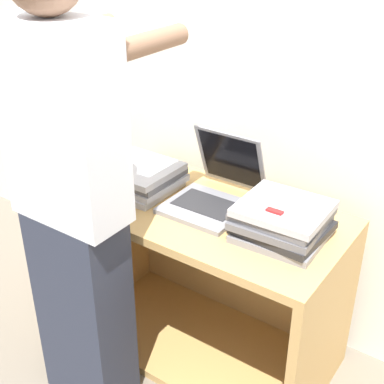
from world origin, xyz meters
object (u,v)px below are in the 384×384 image
(laptop_open, at_px, (214,191))
(laptop_stack_right, at_px, (282,221))
(laptop_stack_left, at_px, (140,177))
(person, at_px, (73,205))

(laptop_open, distance_m, laptop_stack_right, 0.34)
(laptop_stack_left, height_order, person, person)
(laptop_open, height_order, laptop_stack_right, laptop_open)
(laptop_open, height_order, person, person)
(person, bearing_deg, laptop_stack_left, 100.79)
(laptop_open, bearing_deg, laptop_stack_left, -169.12)
(laptop_stack_left, height_order, laptop_stack_right, laptop_stack_right)
(laptop_stack_right, bearing_deg, person, -142.21)
(laptop_open, bearing_deg, person, -115.44)
(laptop_stack_left, bearing_deg, person, -79.21)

